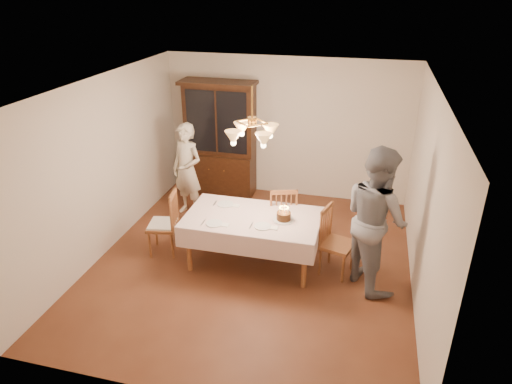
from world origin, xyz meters
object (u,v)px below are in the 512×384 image
(china_hutch, at_px, (220,141))
(chair_far_side, at_px, (282,218))
(birthday_cake, at_px, (284,217))
(dining_table, at_px, (253,221))
(elderly_woman, at_px, (187,170))

(china_hutch, xyz_separation_m, chair_far_side, (1.52, -1.63, -0.60))
(china_hutch, xyz_separation_m, birthday_cake, (1.66, -2.25, -0.23))
(chair_far_side, bearing_deg, dining_table, -115.94)
(birthday_cake, bearing_deg, china_hutch, 126.46)
(birthday_cake, bearing_deg, elderly_woman, 147.44)
(chair_far_side, xyz_separation_m, birthday_cake, (0.14, -0.62, 0.37))
(chair_far_side, distance_m, elderly_woman, 1.92)
(elderly_woman, distance_m, birthday_cake, 2.28)
(dining_table, height_order, birthday_cake, birthday_cake)
(china_hutch, bearing_deg, dining_table, -61.63)
(dining_table, bearing_deg, birthday_cake, 0.30)
(china_hutch, height_order, birthday_cake, china_hutch)
(dining_table, xyz_separation_m, china_hutch, (-1.22, 2.25, 0.36))
(elderly_woman, bearing_deg, birthday_cake, -11.44)
(dining_table, distance_m, elderly_woman, 1.93)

